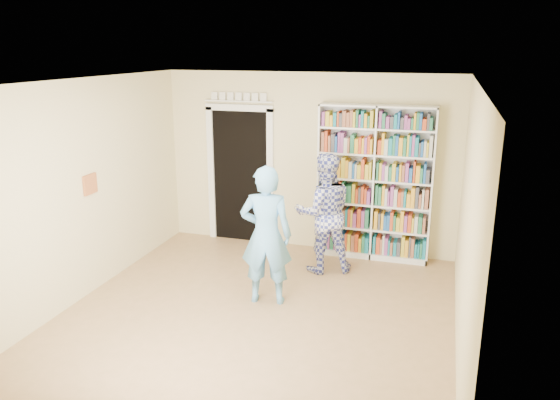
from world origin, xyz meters
name	(u,v)px	position (x,y,z in m)	size (l,w,h in m)	color
floor	(254,318)	(0.00, 0.00, 0.00)	(5.00, 5.00, 0.00)	olive
ceiling	(251,82)	(0.00, 0.00, 2.70)	(5.00, 5.00, 0.00)	white
wall_back	(308,163)	(0.00, 2.50, 1.35)	(4.50, 4.50, 0.00)	beige
wall_left	(79,192)	(-2.25, 0.00, 1.35)	(5.00, 5.00, 0.00)	beige
wall_right	(468,226)	(2.25, 0.00, 1.35)	(5.00, 5.00, 0.00)	beige
bookshelf	(374,183)	(1.04, 2.34, 1.15)	(1.65, 0.31, 2.27)	white
doorway	(240,169)	(-1.10, 2.48, 1.18)	(1.10, 0.08, 2.43)	black
wall_art	(90,184)	(-2.23, 0.20, 1.40)	(0.03, 0.25, 0.25)	brown
man_blue	(266,235)	(0.00, 0.47, 0.86)	(0.63, 0.41, 1.73)	#61A6D9
man_plaid	(324,213)	(0.45, 1.63, 0.84)	(0.82, 0.64, 1.68)	#323A99
paper_sheet	(326,202)	(0.51, 1.44, 1.05)	(0.22, 0.01, 0.31)	white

